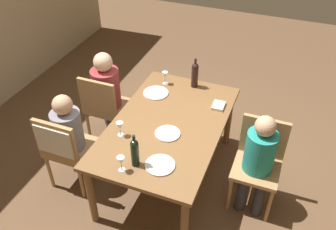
{
  "coord_description": "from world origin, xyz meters",
  "views": [
    {
      "loc": [
        -2.53,
        -0.99,
        2.95
      ],
      "look_at": [
        0.0,
        0.0,
        0.86
      ],
      "focal_mm": 38.23,
      "sensor_mm": 36.0,
      "label": 1
    }
  ],
  "objects_px": {
    "person_woman_host": "(108,90)",
    "person_man_guest": "(70,133)",
    "chair_far_left": "(62,145)",
    "dinner_plate_guest_left": "(156,93)",
    "chair_near": "(259,157)",
    "wine_glass_near_left": "(120,126)",
    "wine_bottle_dark_red": "(135,152)",
    "dinner_plate_guest_right": "(160,165)",
    "person_man_bearded": "(259,158)",
    "chair_far_right": "(104,105)",
    "wine_glass_near_right": "(165,75)",
    "wine_glass_centre": "(121,161)",
    "dinner_plate_host": "(168,133)",
    "wine_bottle_tall_green": "(195,74)",
    "dining_table": "(168,130)"
  },
  "relations": [
    {
      "from": "person_man_guest",
      "to": "wine_glass_near_right",
      "type": "xyz_separation_m",
      "value": [
        1.01,
        -0.61,
        0.23
      ]
    },
    {
      "from": "chair_far_right",
      "to": "wine_bottle_tall_green",
      "type": "xyz_separation_m",
      "value": [
        0.42,
        -0.94,
        0.38
      ]
    },
    {
      "from": "person_woman_host",
      "to": "wine_bottle_tall_green",
      "type": "xyz_separation_m",
      "value": [
        0.31,
        -0.94,
        0.25
      ]
    },
    {
      "from": "chair_far_left",
      "to": "wine_glass_near_left",
      "type": "relative_size",
      "value": 6.17
    },
    {
      "from": "chair_far_right",
      "to": "dining_table",
      "type": "bearing_deg",
      "value": -18.17
    },
    {
      "from": "chair_far_left",
      "to": "dinner_plate_guest_left",
      "type": "relative_size",
      "value": 3.35
    },
    {
      "from": "chair_far_right",
      "to": "wine_bottle_tall_green",
      "type": "height_order",
      "value": "wine_bottle_tall_green"
    },
    {
      "from": "person_woman_host",
      "to": "person_man_bearded",
      "type": "xyz_separation_m",
      "value": [
        -0.44,
        -1.81,
        -0.03
      ]
    },
    {
      "from": "wine_bottle_dark_red",
      "to": "dinner_plate_guest_right",
      "type": "distance_m",
      "value": 0.25
    },
    {
      "from": "chair_far_right",
      "to": "chair_far_left",
      "type": "xyz_separation_m",
      "value": [
        -0.81,
        0.0,
        0.06
      ]
    },
    {
      "from": "wine_bottle_dark_red",
      "to": "dinner_plate_guest_right",
      "type": "xyz_separation_m",
      "value": [
        0.06,
        -0.2,
        -0.14
      ]
    },
    {
      "from": "wine_glass_centre",
      "to": "dinner_plate_guest_left",
      "type": "height_order",
      "value": "wine_glass_centre"
    },
    {
      "from": "chair_far_right",
      "to": "wine_glass_near_right",
      "type": "bearing_deg",
      "value": 30.26
    },
    {
      "from": "wine_glass_near_right",
      "to": "chair_far_right",
      "type": "bearing_deg",
      "value": 120.26
    },
    {
      "from": "person_woman_host",
      "to": "dinner_plate_host",
      "type": "xyz_separation_m",
      "value": [
        -0.56,
        -0.96,
        0.1
      ]
    },
    {
      "from": "chair_near",
      "to": "wine_bottle_dark_red",
      "type": "distance_m",
      "value": 1.25
    },
    {
      "from": "chair_far_left",
      "to": "dinner_plate_guest_left",
      "type": "bearing_deg",
      "value": 57.62
    },
    {
      "from": "dinner_plate_guest_left",
      "to": "dinner_plate_guest_right",
      "type": "bearing_deg",
      "value": -155.27
    },
    {
      "from": "chair_far_left",
      "to": "dinner_plate_host",
      "type": "height_order",
      "value": "chair_far_left"
    },
    {
      "from": "wine_glass_centre",
      "to": "dinner_plate_guest_right",
      "type": "relative_size",
      "value": 0.57
    },
    {
      "from": "wine_bottle_tall_green",
      "to": "chair_far_left",
      "type": "bearing_deg",
      "value": 142.62
    },
    {
      "from": "wine_glass_centre",
      "to": "person_man_bearded",
      "type": "bearing_deg",
      "value": -56.07
    },
    {
      "from": "person_woman_host",
      "to": "wine_glass_near_right",
      "type": "height_order",
      "value": "person_woman_host"
    },
    {
      "from": "chair_far_left",
      "to": "wine_glass_near_left",
      "type": "bearing_deg",
      "value": 18.07
    },
    {
      "from": "chair_near",
      "to": "wine_glass_near_left",
      "type": "height_order",
      "value": "chair_near"
    },
    {
      "from": "dining_table",
      "to": "dinner_plate_guest_right",
      "type": "relative_size",
      "value": 6.58
    },
    {
      "from": "chair_far_right",
      "to": "wine_bottle_tall_green",
      "type": "distance_m",
      "value": 1.1
    },
    {
      "from": "person_woman_host",
      "to": "chair_far_right",
      "type": "bearing_deg",
      "value": -90.0
    },
    {
      "from": "dining_table",
      "to": "wine_bottle_dark_red",
      "type": "distance_m",
      "value": 0.66
    },
    {
      "from": "wine_glass_centre",
      "to": "wine_glass_near_right",
      "type": "xyz_separation_m",
      "value": [
        1.38,
        0.16,
        0.0
      ]
    },
    {
      "from": "dinner_plate_host",
      "to": "person_man_bearded",
      "type": "bearing_deg",
      "value": -81.39
    },
    {
      "from": "chair_far_right",
      "to": "dinner_plate_guest_right",
      "type": "relative_size",
      "value": 3.55
    },
    {
      "from": "chair_near",
      "to": "chair_far_right",
      "type": "bearing_deg",
      "value": -6.61
    },
    {
      "from": "chair_near",
      "to": "person_man_bearded",
      "type": "distance_m",
      "value": 0.15
    },
    {
      "from": "wine_glass_near_left",
      "to": "wine_glass_near_right",
      "type": "height_order",
      "value": "same"
    },
    {
      "from": "wine_glass_near_right",
      "to": "dinner_plate_guest_left",
      "type": "distance_m",
      "value": 0.25
    },
    {
      "from": "wine_bottle_tall_green",
      "to": "person_man_guest",
      "type": "bearing_deg",
      "value": 138.99
    },
    {
      "from": "person_man_guest",
      "to": "dinner_plate_guest_left",
      "type": "bearing_deg",
      "value": 52.99
    },
    {
      "from": "wine_glass_centre",
      "to": "dinner_plate_host",
      "type": "relative_size",
      "value": 0.62
    },
    {
      "from": "chair_far_left",
      "to": "person_man_bearded",
      "type": "bearing_deg",
      "value": 14.92
    },
    {
      "from": "person_woman_host",
      "to": "person_man_guest",
      "type": "xyz_separation_m",
      "value": [
        -0.77,
        0.0,
        -0.03
      ]
    },
    {
      "from": "chair_near",
      "to": "dinner_plate_guest_right",
      "type": "distance_m",
      "value": 1.02
    },
    {
      "from": "person_man_guest",
      "to": "wine_bottle_dark_red",
      "type": "relative_size",
      "value": 3.4
    },
    {
      "from": "person_man_bearded",
      "to": "wine_glass_centre",
      "type": "relative_size",
      "value": 7.27
    },
    {
      "from": "chair_far_right",
      "to": "chair_near",
      "type": "bearing_deg",
      "value": -6.61
    },
    {
      "from": "wine_bottle_dark_red",
      "to": "wine_glass_near_right",
      "type": "distance_m",
      "value": 1.3
    },
    {
      "from": "chair_far_right",
      "to": "wine_glass_centre",
      "type": "relative_size",
      "value": 6.17
    },
    {
      "from": "dining_table",
      "to": "dinner_plate_guest_right",
      "type": "distance_m",
      "value": 0.59
    },
    {
      "from": "person_man_bearded",
      "to": "wine_glass_centre",
      "type": "distance_m",
      "value": 1.27
    },
    {
      "from": "dinner_plate_guest_left",
      "to": "wine_bottle_tall_green",
      "type": "bearing_deg",
      "value": -49.8
    }
  ]
}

